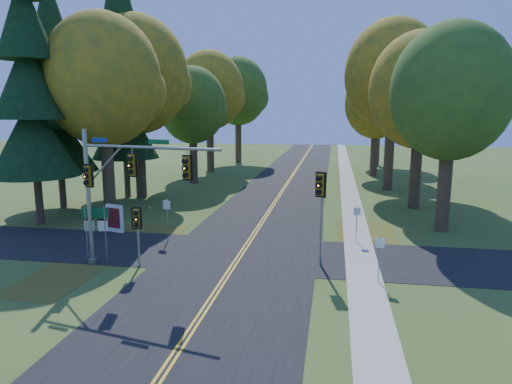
% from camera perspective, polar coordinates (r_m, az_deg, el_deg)
% --- Properties ---
extents(ground, '(160.00, 160.00, 0.00)m').
position_cam_1_polar(ground, '(22.56, -2.86, -9.24)').
color(ground, '#2E531D').
rests_on(ground, ground).
extents(road_main, '(8.00, 160.00, 0.02)m').
position_cam_1_polar(road_main, '(22.56, -2.86, -9.21)').
color(road_main, black).
rests_on(road_main, ground).
extents(road_cross, '(60.00, 6.00, 0.02)m').
position_cam_1_polar(road_cross, '(24.41, -1.83, -7.68)').
color(road_cross, black).
rests_on(road_cross, ground).
extents(centerline_left, '(0.10, 160.00, 0.01)m').
position_cam_1_polar(centerline_left, '(22.58, -3.11, -9.16)').
color(centerline_left, gold).
rests_on(centerline_left, road_main).
extents(centerline_right, '(0.10, 160.00, 0.01)m').
position_cam_1_polar(centerline_right, '(22.54, -2.61, -9.19)').
color(centerline_right, gold).
rests_on(centerline_right, road_main).
extents(sidewalk_east, '(1.60, 160.00, 0.06)m').
position_cam_1_polar(sidewalk_east, '(22.12, 13.27, -9.84)').
color(sidewalk_east, '#9E998E').
rests_on(sidewalk_east, ground).
extents(leaf_patch_w_near, '(4.00, 6.00, 0.00)m').
position_cam_1_polar(leaf_patch_w_near, '(28.18, -14.12, -5.54)').
color(leaf_patch_w_near, brown).
rests_on(leaf_patch_w_near, ground).
extents(leaf_patch_e, '(3.50, 8.00, 0.00)m').
position_cam_1_polar(leaf_patch_e, '(27.87, 13.78, -5.71)').
color(leaf_patch_e, brown).
rests_on(leaf_patch_e, ground).
extents(leaf_patch_w_far, '(3.00, 5.00, 0.00)m').
position_cam_1_polar(leaf_patch_w_far, '(22.80, -23.64, -9.89)').
color(leaf_patch_w_far, brown).
rests_on(leaf_patch_w_far, ground).
extents(tree_w_a, '(8.00, 8.00, 14.15)m').
position_cam_1_polar(tree_w_a, '(34.09, -18.42, 13.03)').
color(tree_w_a, '#38281C').
rests_on(tree_w_a, ground).
extents(tree_e_a, '(7.20, 7.20, 12.73)m').
position_cam_1_polar(tree_e_a, '(30.34, 23.31, 11.33)').
color(tree_e_a, '#38281C').
rests_on(tree_e_a, ground).
extents(tree_w_b, '(8.60, 8.60, 15.38)m').
position_cam_1_polar(tree_w_b, '(40.61, -14.56, 13.93)').
color(tree_w_b, '#38281C').
rests_on(tree_w_b, ground).
extents(tree_e_b, '(7.60, 7.60, 13.33)m').
position_cam_1_polar(tree_e_b, '(36.90, 19.96, 11.77)').
color(tree_e_b, '#38281C').
rests_on(tree_e_b, ground).
extents(tree_w_c, '(6.80, 6.80, 11.91)m').
position_cam_1_polar(tree_w_c, '(47.41, -7.87, 10.65)').
color(tree_w_c, '#38281C').
rests_on(tree_w_c, ground).
extents(tree_e_c, '(8.80, 8.80, 15.79)m').
position_cam_1_polar(tree_e_c, '(44.86, 16.85, 13.82)').
color(tree_e_c, '#38281C').
rests_on(tree_e_c, ground).
extents(tree_w_d, '(8.20, 8.20, 14.56)m').
position_cam_1_polar(tree_w_d, '(55.98, -5.76, 12.49)').
color(tree_w_d, '#38281C').
rests_on(tree_w_d, ground).
extents(tree_e_d, '(7.00, 7.00, 12.32)m').
position_cam_1_polar(tree_e_d, '(53.83, 14.87, 10.66)').
color(tree_e_d, '#38281C').
rests_on(tree_e_d, ground).
extents(tree_w_e, '(8.40, 8.40, 14.97)m').
position_cam_1_polar(tree_w_e, '(66.30, -2.18, 12.43)').
color(tree_w_e, '#38281C').
rests_on(tree_w_e, ground).
extents(tree_e_e, '(7.80, 7.80, 13.74)m').
position_cam_1_polar(tree_e_e, '(64.62, 15.16, 11.36)').
color(tree_e_e, '#38281C').
rests_on(tree_e_e, ground).
extents(pine_a, '(5.60, 5.60, 19.48)m').
position_cam_1_polar(pine_a, '(32.97, -26.51, 12.08)').
color(pine_a, '#38281C').
rests_on(pine_a, ground).
extents(pine_b, '(5.60, 5.60, 17.31)m').
position_cam_1_polar(pine_b, '(37.90, -23.76, 10.35)').
color(pine_b, '#38281C').
rests_on(pine_b, ground).
extents(pine_c, '(5.60, 5.60, 20.56)m').
position_cam_1_polar(pine_c, '(40.85, -16.37, 12.88)').
color(pine_c, '#38281C').
rests_on(pine_c, ground).
extents(traffic_mast, '(7.18, 1.72, 6.63)m').
position_cam_1_polar(traffic_mast, '(22.02, -16.91, 1.29)').
color(traffic_mast, gray).
rests_on(traffic_mast, ground).
extents(east_signal_pole, '(0.52, 0.62, 4.66)m').
position_cam_1_polar(east_signal_pole, '(21.78, 8.10, -0.41)').
color(east_signal_pole, gray).
rests_on(east_signal_pole, ground).
extents(ped_signal_pole, '(0.46, 0.55, 3.00)m').
position_cam_1_polar(ped_signal_pole, '(22.41, -14.66, -3.74)').
color(ped_signal_pole, '#999BA1').
rests_on(ped_signal_pole, ground).
extents(route_sign_cluster, '(1.33, 0.22, 2.87)m').
position_cam_1_polar(route_sign_cluster, '(23.89, -19.42, -3.66)').
color(route_sign_cluster, gray).
rests_on(route_sign_cluster, ground).
extents(info_kiosk, '(1.26, 0.51, 1.74)m').
position_cam_1_polar(info_kiosk, '(29.68, -17.25, -3.18)').
color(info_kiosk, silver).
rests_on(info_kiosk, ground).
extents(reg_sign_e_north, '(0.40, 0.12, 2.10)m').
position_cam_1_polar(reg_sign_e_north, '(26.67, 12.49, -3.19)').
color(reg_sign_e_north, gray).
rests_on(reg_sign_e_north, ground).
extents(reg_sign_e_south, '(0.40, 0.12, 2.11)m').
position_cam_1_polar(reg_sign_e_south, '(20.75, 15.17, -7.15)').
color(reg_sign_e_south, gray).
rests_on(reg_sign_e_south, ground).
extents(reg_sign_w, '(0.46, 0.15, 2.47)m').
position_cam_1_polar(reg_sign_w, '(26.76, -11.06, -2.54)').
color(reg_sign_w, gray).
rests_on(reg_sign_w, ground).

